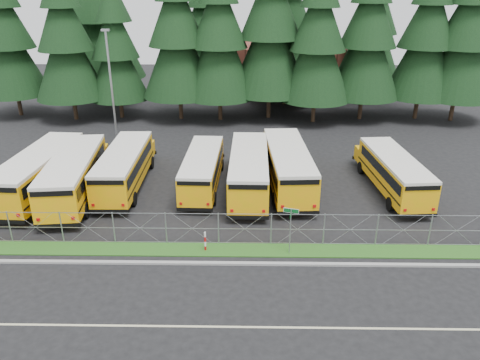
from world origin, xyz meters
name	(u,v)px	position (x,y,z in m)	size (l,w,h in m)	color
ground	(236,235)	(0.00, 0.00, 0.00)	(120.00, 120.00, 0.00)	black
curb	(235,263)	(0.00, -3.10, 0.06)	(50.00, 0.25, 0.12)	gray
grass_verge	(236,250)	(0.00, -1.70, 0.03)	(50.00, 1.40, 0.06)	#1E4914
road_lane_line	(232,327)	(0.00, -8.00, 0.01)	(50.00, 0.12, 0.01)	beige
chainlink_fence	(236,229)	(0.00, -1.00, 1.00)	(44.00, 0.10, 2.00)	#989BA1
brick_building	(287,67)	(6.00, 40.00, 3.00)	(22.00, 10.00, 6.00)	brown
bus_0	(42,173)	(-13.79, 5.80, 1.54)	(2.77, 11.74, 3.08)	#E2AD07
bus_1	(76,176)	(-11.26, 5.29, 1.53)	(2.76, 11.71, 3.07)	#E2AD07
bus_2	(126,168)	(-8.21, 7.01, 1.45)	(2.60, 11.03, 2.89)	#E2AD07
bus_4	(203,170)	(-2.58, 7.01, 1.33)	(2.39, 10.13, 2.66)	#E2AD07
bus_5	(249,171)	(0.75, 6.45, 1.49)	(2.69, 11.38, 2.98)	#E2AD07
bus_6	(287,167)	(3.53, 7.19, 1.53)	(2.76, 11.68, 3.06)	#E2AD07
bus_east	(392,173)	(10.91, 6.50, 1.38)	(2.48, 10.49, 2.75)	#E2AD07
street_sign	(291,221)	(2.99, -1.97, 2.03)	(0.82, 0.54, 2.81)	#989BA1
striped_bollard	(205,241)	(-1.71, -1.75, 0.60)	(0.11, 0.11, 1.20)	#B20C0C
light_standard	(111,83)	(-11.57, 17.15, 5.50)	(0.70, 0.35, 10.14)	#989BA1
conifer_0	(7,41)	(-24.79, 26.38, 8.06)	(7.29, 7.29, 16.11)	black
conifer_1	(66,42)	(-18.01, 24.76, 8.11)	(7.33, 7.33, 16.22)	black
conifer_2	(115,51)	(-13.23, 25.62, 7.10)	(6.42, 6.42, 14.21)	black
conifer_3	(177,37)	(-6.63, 25.26, 8.53)	(7.72, 7.72, 17.06)	black
conifer_4	(219,39)	(-2.32, 24.89, 8.38)	(7.58, 7.58, 16.77)	black
conifer_5	(270,30)	(2.92, 25.83, 9.23)	(8.34, 8.34, 18.45)	black
conifer_6	(318,43)	(7.62, 24.25, 8.17)	(7.38, 7.38, 16.33)	black
conifer_7	(368,39)	(12.85, 25.45, 8.42)	(7.62, 7.62, 16.84)	black
conifer_8	(426,40)	(18.96, 25.75, 8.30)	(7.51, 7.51, 16.60)	black
conifer_9	(465,40)	(22.56, 24.99, 8.34)	(7.54, 7.54, 16.68)	black
conifer_10	(99,12)	(-16.57, 32.67, 10.47)	(9.47, 9.47, 20.95)	black
conifer_11	(203,34)	(-4.92, 35.80, 7.72)	(6.98, 6.98, 15.44)	black
conifer_12	(287,27)	(5.08, 31.83, 8.96)	(8.10, 8.10, 17.91)	black
conifer_13	(371,26)	(15.44, 34.70, 8.82)	(7.97, 7.97, 17.63)	black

